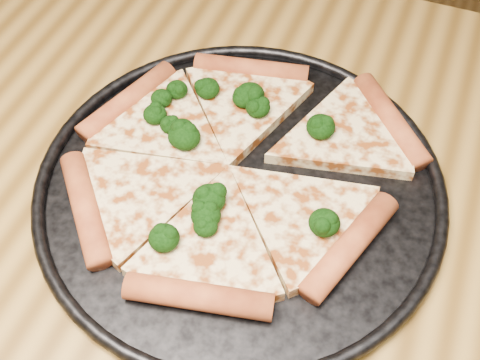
% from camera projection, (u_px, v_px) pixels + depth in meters
% --- Properties ---
extents(dining_table, '(1.20, 0.90, 0.75)m').
position_uv_depth(dining_table, '(229.00, 305.00, 0.63)').
color(dining_table, olive).
rests_on(dining_table, ground).
extents(pizza_pan, '(0.40, 0.40, 0.02)m').
position_uv_depth(pizza_pan, '(240.00, 185.00, 0.60)').
color(pizza_pan, black).
rests_on(pizza_pan, dining_table).
extents(pizza, '(0.36, 0.34, 0.02)m').
position_uv_depth(pizza, '(235.00, 165.00, 0.61)').
color(pizza, beige).
rests_on(pizza, pizza_pan).
extents(broccoli_florets, '(0.23, 0.22, 0.02)m').
position_uv_depth(broccoli_florets, '(219.00, 144.00, 0.61)').
color(broccoli_florets, black).
rests_on(broccoli_florets, pizza).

